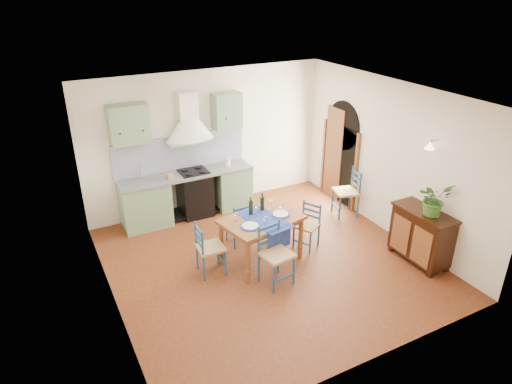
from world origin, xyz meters
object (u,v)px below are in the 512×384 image
(sideboard, at_px, (421,234))
(chair_near, at_px, (275,254))
(dining_table, at_px, (262,223))
(potted_plant, at_px, (434,199))

(sideboard, bearing_deg, chair_near, 165.79)
(chair_near, relative_size, sideboard, 0.92)
(dining_table, xyz_separation_m, sideboard, (2.33, -1.22, -0.21))
(dining_table, distance_m, sideboard, 2.64)
(chair_near, height_order, potted_plant, potted_plant)
(dining_table, height_order, potted_plant, potted_plant)
(sideboard, relative_size, potted_plant, 1.91)
(potted_plant, bearing_deg, sideboard, 88.79)
(dining_table, height_order, sideboard, dining_table)
(chair_near, xyz_separation_m, sideboard, (2.42, -0.61, 0.01))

